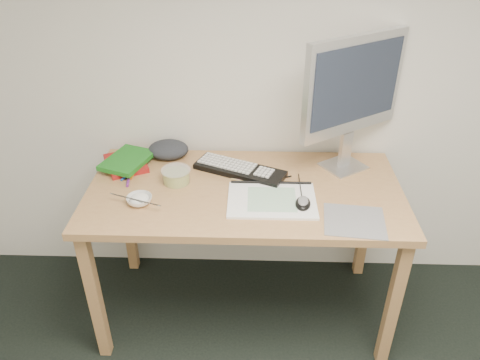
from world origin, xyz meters
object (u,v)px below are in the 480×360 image
(monitor, at_px, (354,89))
(rice_bowl, at_px, (139,200))
(desk, at_px, (245,204))
(sketchpad, at_px, (272,200))
(keyboard, at_px, (240,170))

(monitor, distance_m, rice_bowl, 1.04)
(desk, relative_size, monitor, 2.23)
(desk, distance_m, sketchpad, 0.18)
(sketchpad, bearing_deg, rice_bowl, -176.76)
(desk, xyz_separation_m, keyboard, (-0.03, 0.14, 0.09))
(desk, relative_size, keyboard, 3.26)
(sketchpad, bearing_deg, keyboard, 121.19)
(sketchpad, xyz_separation_m, rice_bowl, (-0.56, -0.03, 0.01))
(monitor, xyz_separation_m, rice_bowl, (-0.91, -0.34, -0.38))
(desk, height_order, keyboard, keyboard)
(desk, distance_m, monitor, 0.70)
(sketchpad, height_order, rice_bowl, rice_bowl)
(keyboard, distance_m, rice_bowl, 0.50)
(keyboard, height_order, monitor, monitor)
(sketchpad, height_order, monitor, monitor)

